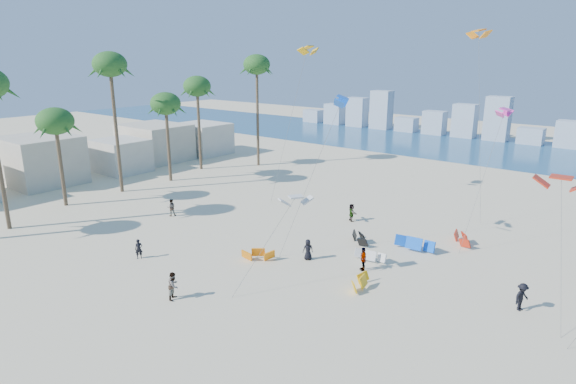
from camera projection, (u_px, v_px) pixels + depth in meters
The scene contains 10 objects.
ground at pixel (103, 300), 31.80m from camera, with size 220.00×220.00×0.00m, color beige.
ocean at pixel (470, 147), 85.75m from camera, with size 220.00×220.00×0.00m, color navy.
kitesurfer_near at pixel (139, 249), 38.19m from camera, with size 0.59×0.39×1.61m, color black.
kitesurfer_mid at pixel (174, 286), 31.78m from camera, with size 0.93×0.72×1.90m, color gray.
kitesurfers_far at pixel (356, 242), 39.48m from camera, with size 35.97×11.37×1.86m.
grounded_kites at pixel (382, 250), 38.86m from camera, with size 14.56×16.21×1.10m.
flying_kites at pixel (448, 110), 37.41m from camera, with size 35.27×28.94×18.57m.
palm_row at pixel (119, 92), 53.76m from camera, with size 8.67×44.80×16.24m.
beachfront_buildings at pixel (106, 152), 66.98m from camera, with size 11.50×43.00×6.00m.
distant_skyline at pixel (483, 123), 93.11m from camera, with size 85.00×3.00×8.40m.
Camera 1 is at (27.57, -14.53, 15.65)m, focal length 29.78 mm.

